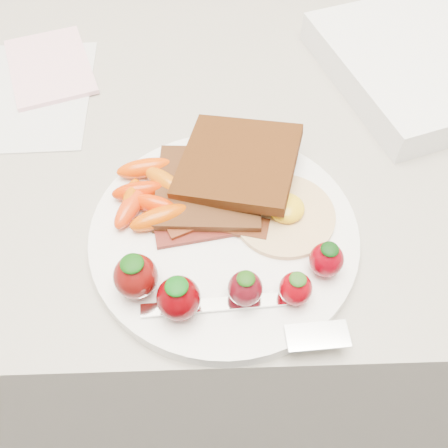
{
  "coord_description": "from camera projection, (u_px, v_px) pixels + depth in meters",
  "views": [
    {
      "loc": [
        0.02,
        1.25,
        1.33
      ],
      "look_at": [
        0.02,
        1.53,
        0.93
      ],
      "focal_mm": 40.0,
      "sensor_mm": 36.0,
      "label": 1
    }
  ],
  "objects": [
    {
      "name": "counter",
      "position": [
        209.0,
        295.0,
        0.98
      ],
      "size": [
        2.0,
        0.6,
        0.9
      ],
      "primitive_type": "cube",
      "color": "gray",
      "rests_on": "ground"
    },
    {
      "name": "plate",
      "position": [
        224.0,
        235.0,
        0.51
      ],
      "size": [
        0.27,
        0.27,
        0.02
      ],
      "primitive_type": "cylinder",
      "color": "white",
      "rests_on": "counter"
    },
    {
      "name": "toast_lower",
      "position": [
        208.0,
        188.0,
        0.52
      ],
      "size": [
        0.11,
        0.11,
        0.01
      ],
      "primitive_type": "cube",
      "rotation": [
        0.0,
        0.0,
        -0.06
      ],
      "color": "black",
      "rests_on": "plate"
    },
    {
      "name": "toast_upper",
      "position": [
        238.0,
        162.0,
        0.52
      ],
      "size": [
        0.15,
        0.15,
        0.03
      ],
      "primitive_type": "cube",
      "rotation": [
        0.0,
        -0.1,
        -0.28
      ],
      "color": "#321709",
      "rests_on": "toast_lower"
    },
    {
      "name": "fried_egg",
      "position": [
        284.0,
        213.0,
        0.5
      ],
      "size": [
        0.11,
        0.11,
        0.02
      ],
      "color": "beige",
      "rests_on": "plate"
    },
    {
      "name": "bacon_strips",
      "position": [
        212.0,
        222.0,
        0.5
      ],
      "size": [
        0.12,
        0.07,
        0.01
      ],
      "color": "#3B130C",
      "rests_on": "plate"
    },
    {
      "name": "baby_carrots",
      "position": [
        147.0,
        195.0,
        0.51
      ],
      "size": [
        0.08,
        0.1,
        0.02
      ],
      "color": "#CA2C00",
      "rests_on": "plate"
    },
    {
      "name": "strawberries",
      "position": [
        213.0,
        282.0,
        0.44
      ],
      "size": [
        0.21,
        0.07,
        0.05
      ],
      "color": "#590A08",
      "rests_on": "plate"
    },
    {
      "name": "fork",
      "position": [
        260.0,
        319.0,
        0.44
      ],
      "size": [
        0.18,
        0.06,
        0.0
      ],
      "color": "white",
      "rests_on": "plate"
    },
    {
      "name": "paper_sheet",
      "position": [
        29.0,
        94.0,
        0.64
      ],
      "size": [
        0.16,
        0.21,
        0.0
      ],
      "primitive_type": "cube",
      "rotation": [
        0.0,
        0.0,
        0.02
      ],
      "color": "silver",
      "rests_on": "counter"
    },
    {
      "name": "notepad",
      "position": [
        50.0,
        66.0,
        0.67
      ],
      "size": [
        0.14,
        0.17,
        0.01
      ],
      "primitive_type": "cube",
      "rotation": [
        0.0,
        0.0,
        0.33
      ],
      "color": "#FBBBCA",
      "rests_on": "paper_sheet"
    }
  ]
}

